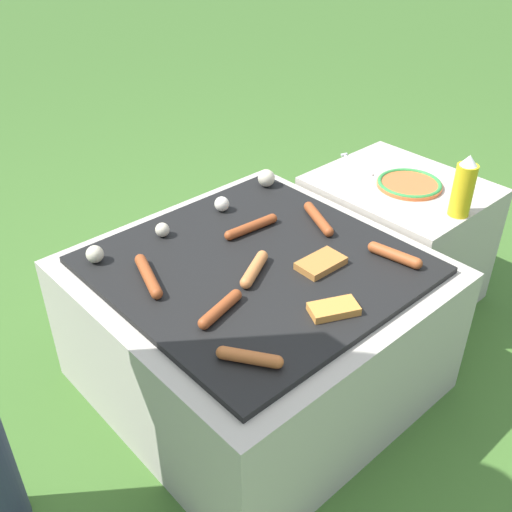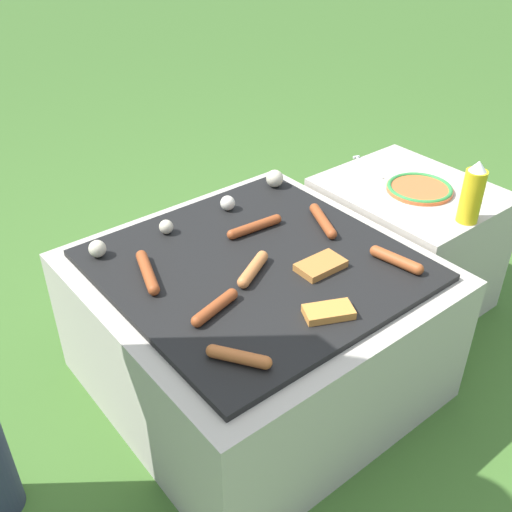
# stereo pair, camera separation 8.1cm
# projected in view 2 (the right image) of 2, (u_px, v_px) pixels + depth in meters

# --- Properties ---
(ground_plane) EXTENTS (14.00, 14.00, 0.00)m
(ground_plane) POSITION_uv_depth(u_px,v_px,m) (256.00, 379.00, 1.85)
(ground_plane) COLOR #3D6628
(grill) EXTENTS (0.86, 0.86, 0.44)m
(grill) POSITION_uv_depth(u_px,v_px,m) (256.00, 325.00, 1.73)
(grill) COLOR #B2AA9E
(grill) RESTS_ON ground_plane
(side_ledge) EXTENTS (0.46, 0.55, 0.44)m
(side_ledge) POSITION_uv_depth(u_px,v_px,m) (404.00, 244.00, 2.09)
(side_ledge) COLOR #B2AA9E
(side_ledge) RESTS_ON ground_plane
(sausage_front_center) EXTENTS (0.14, 0.09, 0.03)m
(sausage_front_center) POSITION_uv_depth(u_px,v_px,m) (253.00, 269.00, 1.55)
(sausage_front_center) COLOR #C6753D
(sausage_front_center) RESTS_ON grill
(sausage_mid_left) EXTENTS (0.15, 0.06, 0.03)m
(sausage_mid_left) POSITION_uv_depth(u_px,v_px,m) (215.00, 307.00, 1.42)
(sausage_mid_left) COLOR #93421E
(sausage_mid_left) RESTS_ON grill
(sausage_back_right) EXTENTS (0.09, 0.17, 0.03)m
(sausage_back_right) POSITION_uv_depth(u_px,v_px,m) (323.00, 221.00, 1.76)
(sausage_back_right) COLOR #93421E
(sausage_back_right) RESTS_ON grill
(sausage_front_left) EXTENTS (0.08, 0.18, 0.03)m
(sausage_front_left) POSITION_uv_depth(u_px,v_px,m) (147.00, 272.00, 1.54)
(sausage_front_left) COLOR #93421E
(sausage_front_left) RESTS_ON grill
(sausage_back_center) EXTENTS (0.19, 0.04, 0.03)m
(sausage_back_center) POSITION_uv_depth(u_px,v_px,m) (255.00, 227.00, 1.73)
(sausage_back_center) COLOR #93421E
(sausage_back_center) RESTS_ON grill
(sausage_mid_right) EXTENTS (0.05, 0.16, 0.03)m
(sausage_mid_right) POSITION_uv_depth(u_px,v_px,m) (396.00, 260.00, 1.59)
(sausage_mid_right) COLOR #A34C23
(sausage_mid_right) RESTS_ON grill
(sausage_back_left) EXTENTS (0.10, 0.13, 0.03)m
(sausage_back_left) POSITION_uv_depth(u_px,v_px,m) (239.00, 357.00, 1.28)
(sausage_back_left) COLOR #B7602D
(sausage_back_left) RESTS_ON grill
(bread_slice_center) EXTENTS (0.13, 0.11, 0.02)m
(bread_slice_center) POSITION_uv_depth(u_px,v_px,m) (329.00, 312.00, 1.42)
(bread_slice_center) COLOR #D18438
(bread_slice_center) RESTS_ON grill
(bread_slice_right) EXTENTS (0.13, 0.08, 0.02)m
(bread_slice_right) POSITION_uv_depth(u_px,v_px,m) (321.00, 265.00, 1.58)
(bread_slice_right) COLOR #B27033
(bread_slice_right) RESTS_ON grill
(mushroom_row) EXTENTS (0.69, 0.08, 0.06)m
(mushroom_row) POSITION_uv_depth(u_px,v_px,m) (212.00, 205.00, 1.82)
(mushroom_row) COLOR beige
(mushroom_row) RESTS_ON grill
(plate_colorful) EXTENTS (0.21, 0.21, 0.02)m
(plate_colorful) POSITION_uv_depth(u_px,v_px,m) (420.00, 188.00, 1.94)
(plate_colorful) COLOR orange
(plate_colorful) RESTS_ON side_ledge
(condiment_bottle) EXTENTS (0.06, 0.06, 0.19)m
(condiment_bottle) POSITION_uv_depth(u_px,v_px,m) (472.00, 193.00, 1.74)
(condiment_bottle) COLOR gold
(condiment_bottle) RESTS_ON side_ledge
(fork_utensil) EXTENTS (0.07, 0.18, 0.01)m
(fork_utensil) POSITION_uv_depth(u_px,v_px,m) (367.00, 166.00, 2.10)
(fork_utensil) COLOR silver
(fork_utensil) RESTS_ON side_ledge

